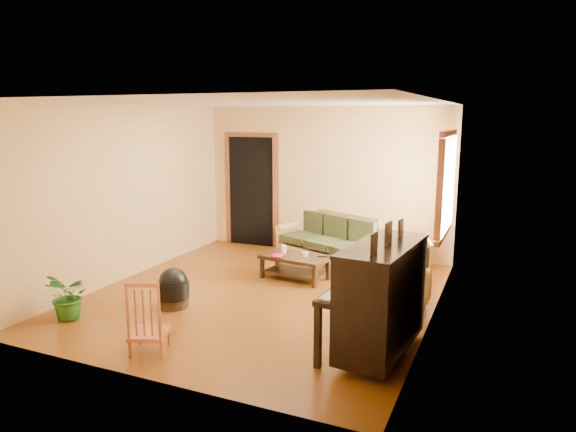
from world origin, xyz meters
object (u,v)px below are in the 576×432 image
at_px(piano, 382,300).
at_px(red_chair, 148,315).
at_px(armchair, 399,269).
at_px(coffee_table, 295,267).
at_px(sofa, 327,237).
at_px(ceramic_crock, 424,261).
at_px(potted_plant, 69,296).
at_px(footstool, 174,292).

bearing_deg(piano, red_chair, -152.68).
bearing_deg(red_chair, armchair, 28.76).
relative_size(piano, red_chair, 1.67).
height_order(coffee_table, piano, piano).
bearing_deg(red_chair, sofa, 60.02).
relative_size(piano, ceramic_crock, 6.04).
bearing_deg(armchair, ceramic_crock, 69.05).
height_order(sofa, red_chair, same).
height_order(armchair, potted_plant, armchair).
distance_m(armchair, potted_plant, 4.17).
bearing_deg(footstool, armchair, 28.17).
bearing_deg(red_chair, coffee_table, 58.71).
relative_size(sofa, armchair, 2.15).
distance_m(footstool, red_chair, 1.30).
bearing_deg(ceramic_crock, armchair, -92.82).
height_order(coffee_table, red_chair, red_chair).
bearing_deg(red_chair, footstool, 92.46).
bearing_deg(potted_plant, coffee_table, 53.18).
bearing_deg(footstool, piano, -5.66).
relative_size(coffee_table, red_chair, 1.26).
distance_m(piano, footstool, 2.81).
height_order(piano, footstool, piano).
distance_m(coffee_table, footstool, 1.96).
distance_m(armchair, piano, 1.68).
distance_m(footstool, ceramic_crock, 4.09).
xyz_separation_m(armchair, potted_plant, (-3.51, -2.24, -0.14)).
relative_size(armchair, red_chair, 1.09).
distance_m(red_chair, potted_plant, 1.48).
distance_m(coffee_table, potted_plant, 3.17).
xyz_separation_m(sofa, ceramic_crock, (1.61, 0.21, -0.29)).
bearing_deg(ceramic_crock, sofa, -172.51).
relative_size(sofa, ceramic_crock, 8.43).
height_order(sofa, potted_plant, sofa).
relative_size(footstool, red_chair, 0.51).
xyz_separation_m(piano, ceramic_crock, (-0.08, 3.36, -0.48)).
height_order(piano, ceramic_crock, piano).
xyz_separation_m(footstool, red_chair, (0.54, -1.16, 0.21)).
bearing_deg(armchair, red_chair, -147.07).
bearing_deg(potted_plant, armchair, 32.52).
bearing_deg(armchair, coffee_table, 151.51).
height_order(sofa, footstool, sofa).
relative_size(sofa, red_chair, 2.34).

